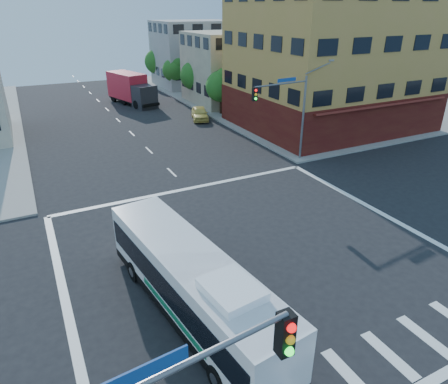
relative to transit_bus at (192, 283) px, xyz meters
name	(u,v)px	position (x,y,z in m)	size (l,w,h in m)	color
ground	(257,255)	(4.74, 2.65, -1.64)	(120.00, 120.00, 0.00)	black
sidewalk_ne	(331,88)	(39.74, 37.65, -1.57)	(50.00, 50.00, 0.15)	gray
corner_building_ne	(331,70)	(24.73, 21.12, 4.25)	(18.10, 15.44, 14.00)	#BC8943
building_east_near	(235,67)	(21.72, 36.63, 2.86)	(12.06, 10.06, 9.00)	#BEB191
building_east_far	(195,54)	(21.72, 50.62, 3.36)	(12.06, 10.06, 10.00)	#9E9E99
signal_mast_ne	(288,104)	(13.82, 13.26, 3.34)	(7.91, 1.13, 8.07)	slate
street_tree_a	(222,85)	(16.64, 30.57, 1.95)	(3.60, 3.60, 5.53)	#331C12
street_tree_b	(195,74)	(16.64, 38.57, 2.11)	(3.80, 3.80, 5.79)	#331C12
street_tree_c	(174,69)	(16.64, 46.57, 1.82)	(3.40, 3.40, 5.29)	#331C12
street_tree_d	(157,60)	(16.64, 54.57, 2.24)	(4.00, 4.00, 6.03)	#331C12
transit_bus	(192,283)	(0.00, 0.00, 0.00)	(3.81, 11.56, 3.36)	black
box_truck	(131,90)	(8.51, 41.20, 0.29)	(4.82, 9.21, 3.98)	#25252A
parked_car	(200,113)	(13.29, 29.57, -0.90)	(1.75, 4.36, 1.48)	#DEC85B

